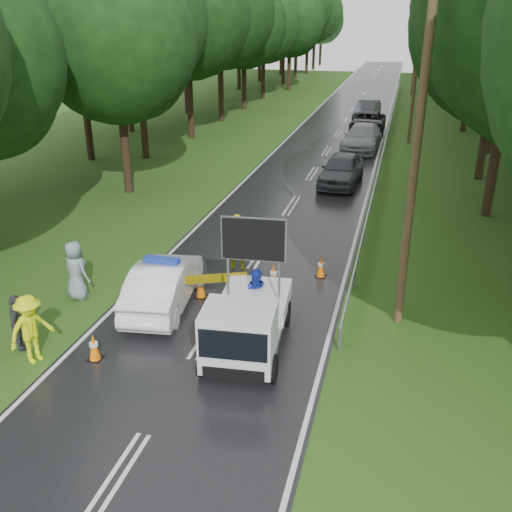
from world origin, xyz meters
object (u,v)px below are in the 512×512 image
(police_sedan, at_px, (163,284))
(queue_car_fourth, at_px, (367,110))
(work_truck, at_px, (246,322))
(queue_car_third, at_px, (368,123))
(barrier, at_px, (201,284))
(civilian, at_px, (258,296))
(queue_car_first, at_px, (341,169))
(queue_car_second, at_px, (362,138))
(officer, at_px, (237,242))

(police_sedan, height_order, queue_car_fourth, police_sedan)
(police_sedan, relative_size, work_truck, 1.04)
(queue_car_third, distance_m, queue_car_fourth, 6.02)
(queue_car_third, bearing_deg, barrier, -95.80)
(police_sedan, xyz_separation_m, queue_car_third, (4.01, 29.82, 0.02))
(barrier, relative_size, queue_car_fourth, 0.55)
(civilian, relative_size, queue_car_first, 0.35)
(barrier, relative_size, queue_car_second, 0.47)
(queue_car_second, bearing_deg, barrier, -93.47)
(queue_car_second, bearing_deg, work_truck, -88.55)
(civilian, relative_size, queue_car_third, 0.31)
(work_truck, height_order, officer, work_truck)
(work_truck, bearing_deg, barrier, 130.15)
(work_truck, bearing_deg, queue_car_second, 83.10)
(civilian, bearing_deg, barrier, 159.63)
(work_truck, bearing_deg, police_sedan, 143.93)
(police_sedan, xyz_separation_m, queue_car_fourth, (3.49, 35.82, 0.04))
(civilian, bearing_deg, work_truck, -97.72)
(police_sedan, bearing_deg, officer, -121.35)
(police_sedan, xyz_separation_m, queue_car_second, (4.07, 23.82, 0.07))
(queue_car_first, xyz_separation_m, queue_car_fourth, (-0.23, 20.71, -0.03))
(police_sedan, relative_size, queue_car_fourth, 0.97)
(work_truck, xyz_separation_m, queue_car_second, (0.87, 25.75, -0.12))
(civilian, xyz_separation_m, queue_car_first, (0.65, 15.33, -0.02))
(officer, xyz_separation_m, queue_car_second, (2.64, 20.56, -0.22))
(civilian, distance_m, queue_car_second, 24.06)
(work_truck, xyz_separation_m, queue_car_third, (0.81, 31.75, -0.17))
(police_sedan, distance_m, officer, 3.57)
(work_truck, distance_m, queue_car_first, 17.05)
(barrier, bearing_deg, queue_car_third, 61.34)
(queue_car_third, bearing_deg, work_truck, -91.89)
(queue_car_first, height_order, queue_car_third, queue_car_first)
(barrier, distance_m, officer, 3.22)
(queue_car_third, xyz_separation_m, queue_car_fourth, (-0.52, 6.00, 0.03))
(queue_car_first, bearing_deg, queue_car_third, 92.79)
(work_truck, xyz_separation_m, queue_car_first, (0.52, 17.04, -0.12))
(work_truck, relative_size, officer, 2.16)
(work_truck, height_order, civilian, work_truck)
(work_truck, relative_size, queue_car_first, 0.93)
(queue_car_first, relative_size, queue_car_second, 0.86)
(police_sedan, bearing_deg, queue_car_first, -111.53)
(queue_car_fourth, bearing_deg, officer, -87.91)
(officer, height_order, queue_car_fourth, officer)
(officer, relative_size, queue_car_fourth, 0.43)
(queue_car_third, bearing_deg, civilian, -92.22)
(queue_car_second, relative_size, queue_car_third, 1.02)
(civilian, height_order, queue_car_third, civilian)
(work_truck, height_order, queue_car_second, work_truck)
(barrier, xyz_separation_m, officer, (0.21, 3.21, 0.15))
(police_sedan, distance_m, queue_car_second, 24.16)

